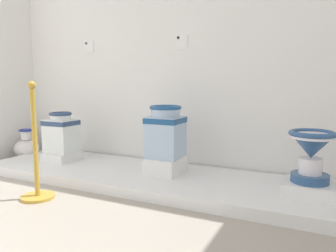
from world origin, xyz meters
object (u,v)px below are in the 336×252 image
Objects in this scene: decorative_vase_corner at (27,147)px; antique_toilet_central_ornate at (165,130)px; plinth_block_central_ornate at (165,165)px; stanchion_post_near_left at (36,167)px; plinth_block_leftmost at (309,189)px; antique_toilet_leftmost at (311,150)px; info_placard_first at (89,47)px; plinth_block_squat_floral at (62,156)px; antique_toilet_squat_floral at (61,132)px; info_placard_second at (182,42)px.

antique_toilet_central_ornate is at bearing -3.08° from decorative_vase_corner.
stanchion_post_near_left is (-0.77, -0.84, 0.09)m from plinth_block_central_ornate.
stanchion_post_near_left is (-2.04, -0.75, 0.12)m from plinth_block_leftmost.
stanchion_post_near_left is at bearing -37.99° from decorative_vase_corner.
antique_toilet_central_ornate is 1.25× the size of antique_toilet_leftmost.
stanchion_post_near_left is at bearing -70.25° from info_placard_first.
stanchion_post_near_left reaches higher than plinth_block_central_ornate.
plinth_block_leftmost is at bearing -4.02° from antique_toilet_central_ornate.
plinth_block_squat_floral is at bearing -93.64° from info_placard_first.
stanchion_post_near_left reaches higher than antique_toilet_squat_floral.
info_placard_first reaches higher than info_placard_second.
antique_toilet_central_ornate is 0.98m from info_placard_second.
stanchion_post_near_left is (0.49, -0.81, -0.15)m from antique_toilet_squat_floral.
antique_toilet_squat_floral is 0.91× the size of antique_toilet_central_ornate.
decorative_vase_corner is (-0.72, 0.14, 0.02)m from plinth_block_squat_floral.
decorative_vase_corner is (-1.96, -0.34, -1.22)m from info_placard_second.
plinth_block_leftmost is at bearing -3.44° from decorative_vase_corner.
info_placard_first reaches higher than plinth_block_leftmost.
info_placard_first is at bearing 24.56° from decorative_vase_corner.
stanchion_post_near_left is (-2.04, -0.75, -0.19)m from antique_toilet_leftmost.
antique_toilet_central_ornate reaches higher than plinth_block_squat_floral.
decorative_vase_corner reaches higher than plinth_block_leftmost.
antique_toilet_leftmost is at bearing -22.56° from info_placard_second.
antique_toilet_squat_floral is 0.96m from stanchion_post_near_left.
info_placard_second is (-1.30, 0.54, 0.92)m from antique_toilet_leftmost.
plinth_block_central_ornate is 0.34m from antique_toilet_central_ornate.
antique_toilet_leftmost is at bearing -4.02° from antique_toilet_central_ornate.
plinth_block_squat_floral is 0.77× the size of antique_toilet_squat_floral.
stanchion_post_near_left is (-0.75, -1.29, -1.11)m from info_placard_second.
plinth_block_squat_floral is at bearing -158.70° from info_placard_second.
info_placard_second is (1.24, 0.48, 1.23)m from plinth_block_squat_floral.
plinth_block_leftmost is (1.27, -0.09, -0.36)m from antique_toilet_central_ornate.
decorative_vase_corner is at bearing 176.56° from plinth_block_leftmost.
antique_toilet_leftmost is (2.53, -0.06, 0.04)m from antique_toilet_squat_floral.
plinth_block_squat_floral is 0.27m from antique_toilet_squat_floral.
antique_toilet_squat_floral is at bearing -93.64° from info_placard_first.
plinth_block_squat_floral is 0.73m from decorative_vase_corner.
plinth_block_leftmost is at bearing -22.56° from info_placard_second.
decorative_vase_corner is (-1.99, 0.11, -0.35)m from antique_toilet_central_ornate.
plinth_block_squat_floral is 1.81m from info_placard_second.
plinth_block_central_ornate is 0.37× the size of stanchion_post_near_left.
antique_toilet_central_ornate reaches higher than plinth_block_central_ornate.
antique_toilet_leftmost is 1.68m from info_placard_second.
stanchion_post_near_left is at bearing -132.65° from antique_toilet_central_ornate.
plinth_block_central_ornate is at bearing -86.35° from info_placard_second.
stanchion_post_near_left is at bearing -132.65° from plinth_block_central_ornate.
plinth_block_central_ornate reaches higher than plinth_block_leftmost.
antique_toilet_leftmost is (-0.00, 0.00, 0.30)m from plinth_block_leftmost.
plinth_block_central_ornate is 0.91× the size of antique_toilet_leftmost.
antique_toilet_squat_floral is at bearing 178.75° from plinth_block_leftmost.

